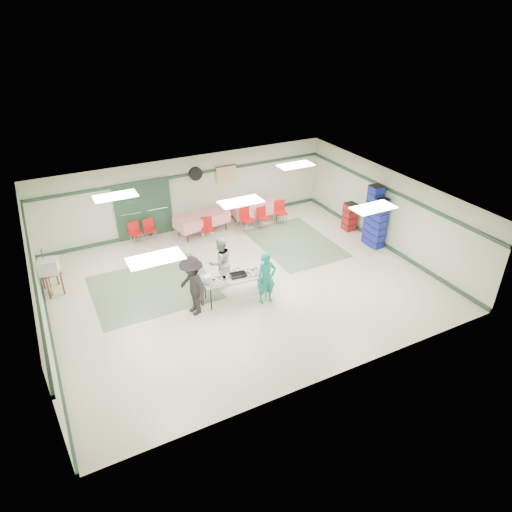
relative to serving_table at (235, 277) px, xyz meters
name	(u,v)px	position (x,y,z in m)	size (l,w,h in m)	color
floor	(242,283)	(0.51, 0.62, -0.72)	(11.00, 11.00, 0.00)	beige
ceiling	(241,201)	(0.51, 0.62, 1.98)	(11.00, 11.00, 0.00)	silver
wall_back	(189,193)	(0.51, 5.12, 0.63)	(11.00, 11.00, 0.00)	#B7BDA1
wall_front	(332,332)	(0.51, -3.88, 0.63)	(11.00, 11.00, 0.00)	#B7BDA1
wall_left	(38,293)	(-4.99, 0.62, 0.63)	(9.00, 9.00, 0.00)	#B7BDA1
wall_right	(388,209)	(6.01, 0.62, 0.63)	(9.00, 9.00, 0.00)	#B7BDA1
trim_back	(188,175)	(0.51, 5.09, 1.33)	(11.00, 0.06, 0.10)	#213D2B
baseboard_back	(191,225)	(0.51, 5.09, -0.66)	(11.00, 0.06, 0.12)	#213D2B
trim_left	(32,268)	(-4.96, 0.62, 1.33)	(9.00, 0.06, 0.10)	#213D2B
baseboard_left	(51,334)	(-4.96, 0.62, -0.66)	(9.00, 0.06, 0.12)	#213D2B
trim_right	(390,190)	(5.98, 0.62, 1.33)	(9.00, 0.06, 0.10)	#213D2B
baseboard_right	(382,243)	(5.98, 0.62, -0.66)	(9.00, 0.06, 0.12)	#213D2B
green_patch_a	(153,287)	(-1.99, 1.62, -0.71)	(3.50, 3.00, 0.01)	#647E5C
green_patch_b	(295,243)	(3.31, 2.12, -0.71)	(2.50, 3.50, 0.01)	#647E5C
double_door_left	(130,212)	(-1.69, 5.06, 0.33)	(0.90, 0.06, 2.10)	gray
double_door_right	(157,207)	(-0.74, 5.06, 0.33)	(0.90, 0.06, 2.10)	gray
door_frame	(144,210)	(-1.22, 5.04, 0.33)	(2.00, 0.03, 2.15)	#213D2B
wall_fan	(196,174)	(0.81, 5.06, 1.33)	(0.50, 0.50, 0.10)	black
scroll_banner	(226,174)	(2.01, 5.06, 1.13)	(0.80, 0.02, 0.60)	tan
serving_table	(235,277)	(0.00, 0.00, 0.00)	(1.97, 0.96, 0.76)	#A7A7A2
sheet_tray_right	(252,273)	(0.47, -0.09, 0.05)	(0.55, 0.41, 0.02)	silver
sheet_tray_mid	(232,274)	(-0.06, 0.11, 0.05)	(0.60, 0.46, 0.02)	silver
sheet_tray_left	(218,282)	(-0.57, -0.08, 0.05)	(0.56, 0.42, 0.02)	silver
baking_pan	(238,275)	(0.06, -0.06, 0.08)	(0.46, 0.29, 0.08)	black
foam_box_stack	(207,279)	(-0.82, 0.03, 0.15)	(0.22, 0.20, 0.20)	white
volunteer_teal	(267,278)	(0.71, -0.55, 0.06)	(0.57, 0.37, 1.56)	#148C7D
volunteer_grey	(220,262)	(-0.09, 0.84, 0.08)	(0.77, 0.60, 1.59)	gray
volunteer_dark	(192,286)	(-1.31, -0.11, 0.15)	(1.13, 0.65, 1.74)	black
dining_table_a	(256,208)	(2.88, 4.35, -0.15)	(1.80, 0.82, 0.77)	red
dining_table_b	(202,219)	(0.68, 4.35, -0.15)	(2.08, 1.20, 0.77)	red
chair_a	(262,215)	(2.87, 3.78, -0.22)	(0.41, 0.41, 0.81)	#AD0D13
chair_b	(246,217)	(2.19, 3.79, -0.15)	(0.51, 0.51, 0.93)	#AD0D13
chair_c	(280,210)	(3.64, 3.79, -0.16)	(0.49, 0.49, 0.91)	#AD0D13
chair_d	(207,226)	(0.64, 3.78, -0.19)	(0.49, 0.49, 0.86)	#AD0D13
chair_loose_a	(149,227)	(-1.19, 4.70, -0.22)	(0.40, 0.40, 0.81)	#AD0D13
chair_loose_b	(135,231)	(-1.71, 4.63, -0.21)	(0.45, 0.45, 0.83)	#AD0D13
crate_stack_blue_a	(379,224)	(5.66, 0.57, 0.19)	(0.40, 0.40, 1.82)	#181E94
crate_stack_red	(350,217)	(5.66, 2.13, -0.19)	(0.41, 0.41, 1.06)	#A6101B
crate_stack_blue_b	(373,215)	(5.66, 0.92, 0.36)	(0.41, 0.41, 2.15)	#181E94
printer_table	(50,274)	(-4.64, 2.76, -0.10)	(0.60, 0.83, 0.74)	brown
office_printer	(48,266)	(-4.64, 2.59, 0.24)	(0.53, 0.46, 0.42)	#B3B4AF
broom	(46,270)	(-4.72, 2.73, 0.05)	(0.03, 0.03, 1.48)	brown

